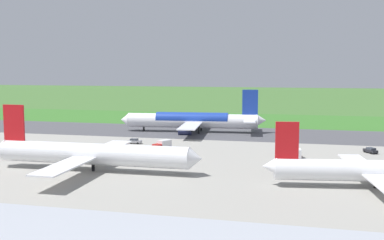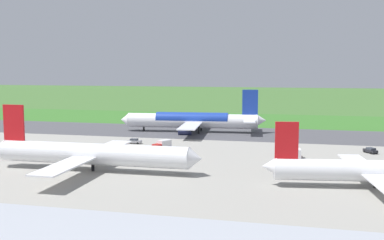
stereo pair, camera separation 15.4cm
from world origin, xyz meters
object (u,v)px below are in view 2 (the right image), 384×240
airliner_parked_near (374,170)px  service_truck_fuel (163,144)px  service_car_ops (371,150)px  no_stopping_sign (153,116)px  service_truck_baggage (296,153)px  traffic_cone_orange (141,120)px  airliner_parked_mid (91,153)px  airliner_main (193,120)px  service_car_followme (135,141)px

airliner_parked_near → service_truck_fuel: airliner_parked_near is taller
service_car_ops → no_stopping_sign: (84.76, -65.34, 0.51)m
service_truck_baggage → traffic_cone_orange: 97.50m
airliner_parked_near → airliner_parked_mid: bearing=-1.0°
service_car_ops → traffic_cone_orange: service_car_ops is taller
airliner_parked_near → traffic_cone_orange: (82.83, -96.47, -3.26)m
airliner_main → airliner_parked_near: size_ratio=1.22×
airliner_main → airliner_parked_near: airliner_main is taller
service_car_followme → airliner_parked_near: bearing=149.0°
airliner_parked_near → service_truck_fuel: bearing=-30.7°
airliner_parked_mid → service_car_followme: 37.96m
traffic_cone_orange → airliner_parked_near: bearing=130.6°
airliner_parked_near → service_truck_baggage: (15.03, -26.40, -2.14)m
airliner_parked_near → service_truck_fuel: size_ratio=7.20×
airliner_main → service_car_followme: (12.03, 29.01, -3.51)m
airliner_parked_mid → service_truck_baggage: (-45.55, -25.37, -2.67)m
airliner_parked_mid → no_stopping_sign: airliner_parked_mid is taller
airliner_main → service_car_ops: 64.41m
airliner_main → no_stopping_sign: airliner_main is taller
airliner_parked_near → airliner_main: bearing=-52.3°
airliner_parked_mid → no_stopping_sign: size_ratio=22.53×
no_stopping_sign → service_truck_fuel: bearing=110.3°
service_car_followme → service_car_ops: bearing=179.8°
airliner_main → service_truck_fuel: (0.66, 36.33, -2.95)m
airliner_main → airliner_parked_mid: size_ratio=1.06×
no_stopping_sign → traffic_cone_orange: bearing=66.8°
service_truck_baggage → traffic_cone_orange: size_ratio=10.83×
service_car_ops → no_stopping_sign: no_stopping_sign is taller
airliner_parked_near → no_stopping_sign: bearing=-52.5°
airliner_parked_mid → service_truck_fuel: 31.39m
no_stopping_sign → traffic_cone_orange: (3.11, 7.27, -1.08)m
service_truck_baggage → service_car_ops: size_ratio=1.31×
service_truck_baggage → traffic_cone_orange: service_truck_baggage is taller
airliner_parked_mid → service_truck_fuel: airliner_parked_mid is taller
airliner_main → traffic_cone_orange: size_ratio=98.46×
service_car_followme → service_truck_fuel: bearing=147.2°
service_car_ops → service_car_followme: bearing=-0.2°
airliner_parked_mid → traffic_cone_orange: (22.24, -95.45, -3.80)m
airliner_main → airliner_parked_near: 85.48m
airliner_parked_near → service_car_ops: 38.82m
airliner_parked_near → service_truck_baggage: size_ratio=7.45×
airliner_main → service_truck_baggage: bearing=132.0°
service_car_followme → traffic_cone_orange: bearing=-72.2°
service_truck_fuel → no_stopping_sign: 77.21m
airliner_main → traffic_cone_orange: bearing=-43.3°
service_truck_baggage → traffic_cone_orange: (67.79, -70.07, -1.13)m
airliner_parked_near → service_car_ops: bearing=-97.5°
airliner_parked_mid → airliner_main: bearing=-97.2°
service_car_followme → service_car_ops: size_ratio=0.95×
airliner_parked_near → service_truck_fuel: (52.88, -31.34, -2.14)m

